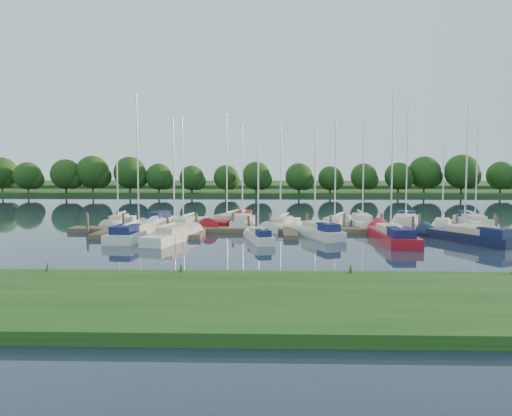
{
  "coord_description": "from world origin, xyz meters",
  "views": [
    {
      "loc": [
        -1.69,
        -36.98,
        6.02
      ],
      "look_at": [
        -3.0,
        8.0,
        2.2
      ],
      "focal_mm": 35.0,
      "sensor_mm": 36.0,
      "label": 1
    }
  ],
  "objects_px": {
    "motorboat": "(158,221)",
    "sailboat_n_0": "(119,223)",
    "sailboat_s_2": "(259,237)",
    "dock": "(289,231)",
    "sailboat_n_5": "(281,225)"
  },
  "relations": [
    {
      "from": "sailboat_n_5",
      "to": "sailboat_n_0",
      "type": "bearing_deg",
      "value": 10.87
    },
    {
      "from": "dock",
      "to": "motorboat",
      "type": "xyz_separation_m",
      "value": [
        -13.3,
        6.71,
        0.14
      ]
    },
    {
      "from": "sailboat_n_0",
      "to": "sailboat_s_2",
      "type": "bearing_deg",
      "value": 144.82
    },
    {
      "from": "sailboat_n_0",
      "to": "motorboat",
      "type": "distance_m",
      "value": 3.92
    },
    {
      "from": "motorboat",
      "to": "sailboat_n_0",
      "type": "bearing_deg",
      "value": 34.13
    },
    {
      "from": "dock",
      "to": "sailboat_s_2",
      "type": "height_order",
      "value": "sailboat_s_2"
    },
    {
      "from": "sailboat_n_0",
      "to": "dock",
      "type": "bearing_deg",
      "value": 162.61
    },
    {
      "from": "sailboat_n_5",
      "to": "sailboat_s_2",
      "type": "xyz_separation_m",
      "value": [
        -1.93,
        -8.55,
        0.05
      ]
    },
    {
      "from": "sailboat_s_2",
      "to": "motorboat",
      "type": "bearing_deg",
      "value": 119.8
    },
    {
      "from": "motorboat",
      "to": "sailboat_s_2",
      "type": "relative_size",
      "value": 0.73
    },
    {
      "from": "sailboat_s_2",
      "to": "dock",
      "type": "bearing_deg",
      "value": 49.15
    },
    {
      "from": "motorboat",
      "to": "sailboat_s_2",
      "type": "bearing_deg",
      "value": 149.67
    },
    {
      "from": "sailboat_n_0",
      "to": "sailboat_s_2",
      "type": "relative_size",
      "value": 1.16
    },
    {
      "from": "dock",
      "to": "sailboat_n_5",
      "type": "distance_m",
      "value": 3.72
    },
    {
      "from": "sailboat_n_0",
      "to": "motorboat",
      "type": "relative_size",
      "value": 1.6
    }
  ]
}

